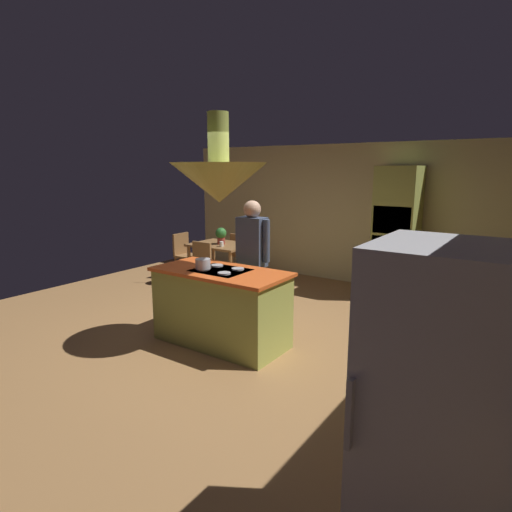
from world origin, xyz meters
TOP-DOWN VIEW (x-y plane):
  - ground at (0.00, 0.00)m, footprint 8.16×8.16m
  - wall_back at (0.00, 3.45)m, footprint 6.80×0.10m
  - kitchen_island at (0.00, -0.20)m, footprint 1.65×0.81m
  - counter_run_right at (2.84, 0.60)m, footprint 0.73×2.31m
  - oven_tower at (1.10, 3.04)m, footprint 0.66×0.62m
  - refrigerator at (2.80, -1.90)m, footprint 0.72×0.74m
  - dining_table at (-1.70, 1.90)m, footprint 1.08×0.82m
  - person_at_island at (-0.01, 0.47)m, footprint 0.53×0.23m
  - range_hood at (0.00, -0.20)m, footprint 1.10×1.10m
  - pendant_light_over_table at (-1.70, 1.90)m, footprint 0.32×0.32m
  - chair_facing_island at (-1.70, 1.27)m, footprint 0.40×0.40m
  - chair_by_back_wall at (-1.70, 2.53)m, footprint 0.40×0.40m
  - chair_at_corner at (-2.62, 1.90)m, footprint 0.40×0.40m
  - potted_plant_on_table at (-1.70, 1.89)m, footprint 0.20×0.20m
  - cup_on_table at (-1.53, 1.69)m, footprint 0.07×0.07m
  - canister_flour at (2.84, 0.03)m, footprint 0.12×0.12m
  - canister_sugar at (2.84, 0.21)m, footprint 0.11×0.11m
  - canister_tea at (2.84, 0.39)m, footprint 0.10×0.10m
  - microwave_on_counter at (2.84, 1.28)m, footprint 0.46×0.36m
  - cooking_pot_on_cooktop at (-0.16, -0.33)m, footprint 0.18×0.18m

SIDE VIEW (x-z plane):
  - ground at x=0.00m, z-range 0.00..0.00m
  - kitchen_island at x=0.00m, z-range -0.01..0.93m
  - counter_run_right at x=2.84m, z-range 0.01..0.93m
  - chair_facing_island at x=-1.70m, z-range 0.07..0.94m
  - chair_by_back_wall at x=-1.70m, z-range 0.07..0.94m
  - chair_at_corner at x=-2.62m, z-range 0.07..0.94m
  - dining_table at x=-1.70m, z-range 0.27..1.03m
  - cup_on_table at x=-1.53m, z-range 0.76..0.85m
  - refrigerator at x=2.80m, z-range 0.00..1.76m
  - potted_plant_on_table at x=-1.70m, z-range 0.78..1.08m
  - person_at_island at x=-0.01m, z-range 0.13..1.83m
  - cooking_pot_on_cooktop at x=-0.16m, z-range 0.94..1.06m
  - canister_sugar at x=2.84m, z-range 0.92..1.09m
  - canister_flour at x=2.84m, z-range 0.92..1.09m
  - canister_tea at x=2.84m, z-range 0.92..1.13m
  - microwave_on_counter at x=2.84m, z-range 0.92..1.20m
  - oven_tower at x=1.10m, z-range 0.00..2.15m
  - wall_back at x=0.00m, z-range 0.00..2.55m
  - pendant_light_over_table at x=-1.70m, z-range 1.45..2.27m
  - range_hood at x=0.00m, z-range 1.47..2.47m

